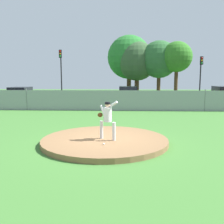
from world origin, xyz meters
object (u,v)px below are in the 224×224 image
at_px(pitcher_youth, 107,117).
at_px(parked_car_white, 128,96).
at_px(parked_car_charcoal, 21,96).
at_px(parked_car_red, 224,96).
at_px(traffic_cone_orange, 71,101).
at_px(traffic_light_near, 61,67).
at_px(traffic_light_far, 201,71).
at_px(baseball, 104,144).

bearing_deg(pitcher_youth, parked_car_white, 85.96).
bearing_deg(parked_car_charcoal, parked_car_red, 0.57).
bearing_deg(traffic_cone_orange, traffic_light_near, 116.76).
bearing_deg(parked_car_charcoal, pitcher_youth, -56.56).
bearing_deg(pitcher_youth, traffic_light_near, 109.18).
distance_m(parked_car_white, traffic_light_near, 9.24).
distance_m(traffic_light_near, traffic_light_far, 15.86).
bearing_deg(traffic_cone_orange, parked_car_red, -1.21).
xyz_separation_m(baseball, parked_car_red, (10.44, 15.62, 0.62)).
bearing_deg(traffic_light_far, baseball, -115.36).
distance_m(parked_car_red, traffic_cone_orange, 15.01).
distance_m(traffic_cone_orange, traffic_light_near, 5.68).
xyz_separation_m(parked_car_charcoal, parked_car_white, (10.69, 0.26, 0.02)).
distance_m(parked_car_white, traffic_light_far, 9.44).
height_order(traffic_cone_orange, traffic_light_near, traffic_light_near).
bearing_deg(traffic_cone_orange, parked_car_white, -2.54).
bearing_deg(parked_car_white, traffic_cone_orange, 177.46).
bearing_deg(parked_car_charcoal, traffic_light_far, 12.63).
bearing_deg(parked_car_white, pitcher_youth, -94.04).
bearing_deg(parked_car_charcoal, traffic_cone_orange, 5.89).
xyz_separation_m(traffic_light_near, traffic_light_far, (15.85, -0.20, -0.50)).
distance_m(parked_car_charcoal, parked_car_red, 20.00).
bearing_deg(traffic_light_near, baseball, -71.77).
bearing_deg(traffic_light_near, parked_car_red, -13.98).
bearing_deg(traffic_light_near, parked_car_white, -28.50).
xyz_separation_m(pitcher_youth, traffic_light_far, (9.23, 18.83, 2.27)).
bearing_deg(baseball, parked_car_white, 85.88).
bearing_deg(traffic_light_far, parked_car_red, -74.45).
bearing_deg(pitcher_youth, parked_car_red, 55.02).
height_order(pitcher_youth, traffic_light_near, traffic_light_near).
xyz_separation_m(parked_car_red, parked_car_white, (-9.31, 0.06, -0.02)).
height_order(parked_car_charcoal, parked_car_white, parked_car_white).
bearing_deg(traffic_light_far, pitcher_youth, -116.13).
height_order(parked_car_red, parked_car_white, parked_car_red).
distance_m(pitcher_youth, parked_car_red, 18.06).
bearing_deg(baseball, parked_car_charcoal, 121.80).
bearing_deg(pitcher_youth, parked_car_charcoal, 123.44).
height_order(pitcher_youth, traffic_light_far, traffic_light_far).
height_order(pitcher_youth, traffic_cone_orange, pitcher_youth).
relative_size(pitcher_youth, parked_car_charcoal, 0.35).
distance_m(parked_car_red, traffic_light_far, 4.89).
height_order(parked_car_charcoal, parked_car_red, parked_car_red).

